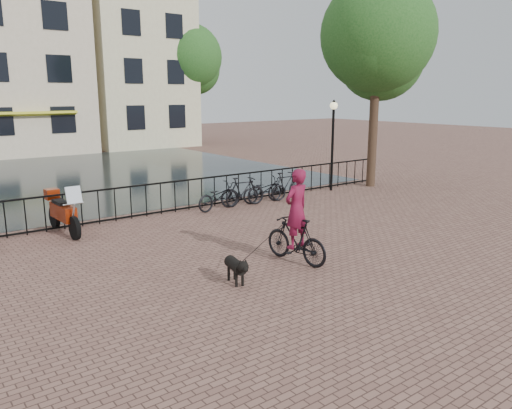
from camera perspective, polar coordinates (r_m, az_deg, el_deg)
ground at (r=9.94m, az=10.63°, el=-9.80°), size 100.00×100.00×0.00m
canal_water at (r=24.70m, az=-20.44°, el=3.03°), size 20.00×20.00×0.00m
railing at (r=16.04m, az=-10.82°, el=0.67°), size 20.00×0.05×1.02m
canal_house_mid at (r=36.93m, az=-26.35°, el=14.63°), size 8.00×9.50×11.80m
canal_house_right at (r=39.37m, az=-14.53°, el=16.39°), size 7.00×9.00×13.30m
tree_near_right at (r=21.06m, az=13.76°, el=18.28°), size 4.48×4.48×8.24m
tree_far_right at (r=38.21m, az=-7.64°, el=16.35°), size 4.76×4.76×8.76m
lamp_post at (r=19.71m, az=8.79°, el=8.43°), size 0.30×0.30×3.45m
cyclist at (r=11.18m, az=4.62°, el=-1.97°), size 0.84×1.88×2.50m
dog at (r=10.12m, az=-2.36°, el=-7.36°), size 0.46×0.93×0.60m
motorcycle at (r=14.49m, az=-21.21°, el=-0.31°), size 0.59×2.07×1.46m
parked_bike_0 at (r=16.40m, az=-4.24°, el=0.93°), size 1.78×0.81×0.90m
parked_bike_1 at (r=16.91m, az=-1.54°, el=1.49°), size 1.71×0.67×1.00m
parked_bike_2 at (r=17.48m, az=1.00°, el=1.69°), size 1.78×0.82×0.90m
parked_bike_3 at (r=18.06m, az=3.38°, el=2.18°), size 1.69×0.55×1.00m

